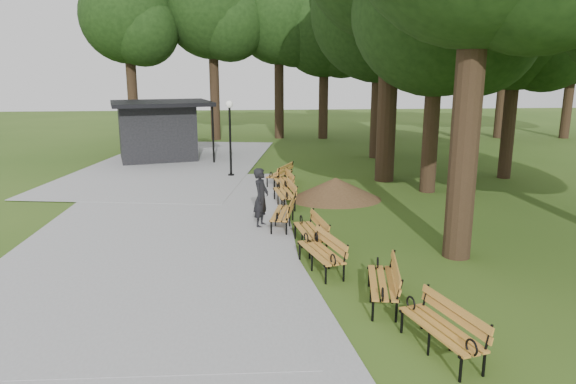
{
  "coord_description": "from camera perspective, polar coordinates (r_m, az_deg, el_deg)",
  "views": [
    {
      "loc": [
        -1.55,
        -12.42,
        4.67
      ],
      "look_at": [
        -0.17,
        2.7,
        1.1
      ],
      "focal_mm": 32.58,
      "sensor_mm": 36.0,
      "label": 1
    }
  ],
  "objects": [
    {
      "name": "lawn_tree_1",
      "position": [
        20.79,
        16.08,
        18.61
      ],
      "size": [
        6.34,
        6.34,
        10.0
      ],
      "color": "black",
      "rests_on": "ground"
    },
    {
      "name": "bench_5",
      "position": [
        18.27,
        -0.41,
        -0.15
      ],
      "size": [
        0.8,
        1.95,
        0.88
      ],
      "primitive_type": null,
      "rotation": [
        0.0,
        0.0,
        -1.48
      ],
      "color": "#B6762A",
      "rests_on": "ground"
    },
    {
      "name": "bench_1",
      "position": [
        10.95,
        10.24,
        -9.73
      ],
      "size": [
        1.01,
        1.99,
        0.88
      ],
      "primitive_type": null,
      "rotation": [
        0.0,
        0.0,
        -1.77
      ],
      "color": "#B6762A",
      "rests_on": "ground"
    },
    {
      "name": "bench_6",
      "position": [
        20.09,
        -0.55,
        1.07
      ],
      "size": [
        0.79,
        1.94,
        0.88
      ],
      "primitive_type": null,
      "rotation": [
        0.0,
        0.0,
        -1.49
      ],
      "color": "#B6762A",
      "rests_on": "ground"
    },
    {
      "name": "lamp_post",
      "position": [
        23.19,
        -6.37,
        7.53
      ],
      "size": [
        0.32,
        0.32,
        3.36
      ],
      "color": "black",
      "rests_on": "ground"
    },
    {
      "name": "lawn_tree_4",
      "position": [
        28.67,
        10.2,
        18.87
      ],
      "size": [
        7.34,
        7.34,
        11.3
      ],
      "color": "black",
      "rests_on": "ground"
    },
    {
      "name": "lawn_tree_5",
      "position": [
        24.62,
        23.83,
        16.41
      ],
      "size": [
        5.48,
        5.48,
        9.28
      ],
      "color": "black",
      "rests_on": "ground"
    },
    {
      "name": "tree_backdrop",
      "position": [
        36.42,
        7.59,
        18.83
      ],
      "size": [
        36.58,
        9.26,
        16.58
      ],
      "primitive_type": null,
      "color": "black",
      "rests_on": "ground"
    },
    {
      "name": "bench_4",
      "position": [
        15.75,
        -0.6,
        -2.35
      ],
      "size": [
        1.02,
        1.99,
        0.88
      ],
      "primitive_type": null,
      "rotation": [
        0.0,
        0.0,
        -1.78
      ],
      "color": "#B6762A",
      "rests_on": "ground"
    },
    {
      "name": "bench_0",
      "position": [
        9.38,
        16.32,
        -14.15
      ],
      "size": [
        1.11,
        2.0,
        0.88
      ],
      "primitive_type": null,
      "rotation": [
        0.0,
        0.0,
        -1.31
      ],
      "color": "#B6762A",
      "rests_on": "ground"
    },
    {
      "name": "bench_3",
      "position": [
        13.99,
        2.43,
        -4.38
      ],
      "size": [
        0.86,
        1.96,
        0.88
      ],
      "primitive_type": null,
      "rotation": [
        0.0,
        0.0,
        -1.45
      ],
      "color": "#B6762A",
      "rests_on": "ground"
    },
    {
      "name": "bench_2",
      "position": [
        12.49,
        3.59,
        -6.6
      ],
      "size": [
        1.09,
        2.0,
        0.88
      ],
      "primitive_type": null,
      "rotation": [
        0.0,
        0.0,
        -1.32
      ],
      "color": "#B6762A",
      "rests_on": "ground"
    },
    {
      "name": "kiosk",
      "position": [
        28.44,
        -14.12,
        6.51
      ],
      "size": [
        5.79,
        5.32,
        3.07
      ],
      "primitive_type": null,
      "rotation": [
        0.0,
        0.0,
        0.24
      ],
      "color": "black",
      "rests_on": "ground"
    },
    {
      "name": "bench_7",
      "position": [
        21.67,
        -0.92,
        1.97
      ],
      "size": [
        1.4,
        1.99,
        0.88
      ],
      "primitive_type": null,
      "rotation": [
        0.0,
        0.0,
        -2.02
      ],
      "color": "#B6762A",
      "rests_on": "ground"
    },
    {
      "name": "ground",
      "position": [
        13.36,
        1.79,
        -7.24
      ],
      "size": [
        100.0,
        100.0,
        0.0
      ],
      "primitive_type": "plane",
      "color": "#2E4B15",
      "rests_on": "ground"
    },
    {
      "name": "path",
      "position": [
        16.29,
        -13.68,
        -3.71
      ],
      "size": [
        12.0,
        38.0,
        0.06
      ],
      "primitive_type": "cube",
      "color": "gray",
      "rests_on": "ground"
    },
    {
      "name": "dirt_mound",
      "position": [
        19.25,
        5.21,
        0.38
      ],
      "size": [
        2.84,
        2.84,
        0.81
      ],
      "primitive_type": "cone",
      "color": "#47301C",
      "rests_on": "ground"
    },
    {
      "name": "person",
      "position": [
        15.73,
        -2.96,
        -0.63
      ],
      "size": [
        0.64,
        0.77,
        1.81
      ],
      "primitive_type": "imported",
      "rotation": [
        0.0,
        0.0,
        1.2
      ],
      "color": "black",
      "rests_on": "ground"
    }
  ]
}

